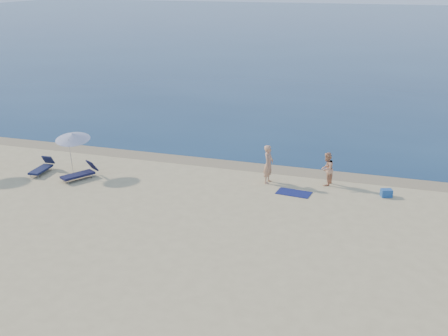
% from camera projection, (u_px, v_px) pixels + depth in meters
% --- Properties ---
extents(sea, '(240.00, 160.00, 0.01)m').
position_uv_depth(sea, '(366.00, 28.00, 102.46)').
color(sea, '#0B2546').
rests_on(sea, ground).
extents(wet_sand_strip, '(240.00, 1.60, 0.00)m').
position_uv_depth(wet_sand_strip, '(251.00, 166.00, 30.08)').
color(wet_sand_strip, '#847254').
rests_on(wet_sand_strip, ground).
extents(person_left, '(0.53, 0.74, 1.92)m').
position_uv_depth(person_left, '(268.00, 164.00, 27.48)').
color(person_left, tan).
rests_on(person_left, ground).
extents(person_right, '(0.77, 0.91, 1.65)m').
position_uv_depth(person_right, '(327.00, 169.00, 27.21)').
color(person_right, tan).
rests_on(person_right, ground).
extents(beach_towel, '(1.67, 1.05, 0.03)m').
position_uv_depth(beach_towel, '(294.00, 193.00, 26.45)').
color(beach_towel, '#0E1348').
rests_on(beach_towel, ground).
extents(white_bag, '(0.39, 0.35, 0.29)m').
position_uv_depth(white_bag, '(389.00, 194.00, 26.02)').
color(white_bag, white).
rests_on(white_bag, ground).
extents(blue_cooler, '(0.60, 0.51, 0.36)m').
position_uv_depth(blue_cooler, '(386.00, 193.00, 26.00)').
color(blue_cooler, '#1B4C97').
rests_on(blue_cooler, ground).
extents(umbrella_near, '(2.20, 2.22, 2.31)m').
position_uv_depth(umbrella_near, '(73.00, 136.00, 28.42)').
color(umbrella_near, silver).
rests_on(umbrella_near, ground).
extents(lounger_left, '(0.65, 1.74, 0.76)m').
position_uv_depth(lounger_left, '(42.00, 168.00, 29.04)').
color(lounger_left, '#161C3D').
rests_on(lounger_left, ground).
extents(lounger_right, '(1.47, 1.92, 0.82)m').
position_uv_depth(lounger_right, '(80.00, 173.00, 28.17)').
color(lounger_right, '#131536').
rests_on(lounger_right, ground).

